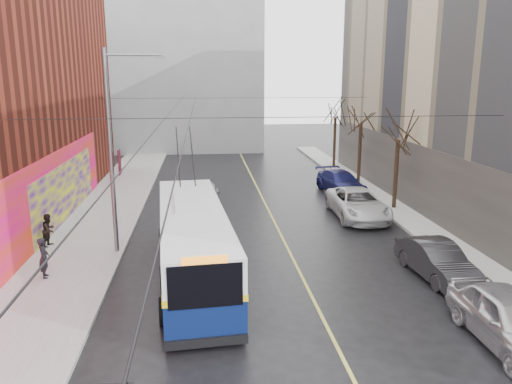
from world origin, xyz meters
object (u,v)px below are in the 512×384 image
Objects in this scene: tree_mid at (361,113)px; trolleybus at (193,241)px; tree_near at (399,127)px; following_car at (205,194)px; streetlight_pole at (114,147)px; parked_car_a at (510,319)px; parked_car_b at (437,260)px; parked_car_d at (341,182)px; parked_car_c at (358,204)px; tree_far at (336,108)px; pedestrian_b at (49,230)px; pedestrian_a at (44,258)px.

tree_mid is 0.57× the size of trolleybus.
following_car is (-11.24, 2.19, -4.24)m from tree_near.
streetlight_pole reaches higher than parked_car_a.
parked_car_b is (9.60, -1.05, -0.79)m from trolleybus.
parked_car_c is at bearing -105.43° from parked_car_d.
streetlight_pole is 13.87m from parked_car_c.
parked_car_d is (0.40, 19.83, -0.08)m from parked_car_a.
tree_mid is at bearing 40.65° from streetlight_pole.
parked_car_a is at bearing -99.90° from parked_car_d.
tree_far is 0.56× the size of trolleybus.
streetlight_pole reaches higher than pedestrian_b.
parked_car_b is 1.02× the size of following_car.
parked_car_b is at bearing -102.27° from tree_near.
parked_car_c is 16.64m from pedestrian_a.
pedestrian_a is 3.95m from pedestrian_b.
parked_car_a is 3.18× the size of pedestrian_b.
parked_car_d is (13.14, 10.57, -4.10)m from streetlight_pole.
tree_near is at bearing -90.00° from tree_far.
parked_car_c is at bearing 88.85° from parked_car_b.
pedestrian_b is (-18.50, -4.98, -4.06)m from tree_near.
parked_car_c is 16.20m from pedestrian_b.
tree_near is (15.14, 6.00, 0.13)m from streetlight_pole.
pedestrian_b is (-16.29, 5.16, 0.19)m from parked_car_b.
following_car is at bearing 117.16° from parked_car_a.
parked_car_a is at bearing -37.88° from trolleybus.
following_car is at bearing 158.04° from parked_car_c.
tree_near is 1.49× the size of following_car.
tree_mid is 20.30m from trolleybus.
tree_mid is at bearing 84.14° from parked_car_a.
parked_car_b is 14.71m from parked_car_d.
streetlight_pole is 5.89× the size of pedestrian_b.
parked_car_a is 0.85× the size of parked_car_c.
trolleybus is 2.65× the size of parked_car_b.
tree_mid is 22.46m from pedestrian_b.
trolleybus is at bearing -42.85° from streetlight_pole.
trolleybus is at bearing -134.43° from parked_car_d.
streetlight_pole is 14.19m from parked_car_b.
tree_mid reaches higher than parked_car_b.
parked_car_a is 19.11m from pedestrian_b.
following_car is (-9.04, 12.33, 0.01)m from parked_car_b.
tree_mid is at bearing -60.47° from pedestrian_a.
tree_near is at bearing 73.35° from parked_car_b.
streetlight_pole is 5.56× the size of pedestrian_a.
parked_car_a is 1.13× the size of following_car.
pedestrian_a is at bearing 157.30° from parked_car_a.
tree_mid is 9.88m from parked_car_c.
tree_far is 24.64m from parked_car_b.
tree_mid is at bearing 72.95° from parked_car_c.
tree_far is at bearing 80.41° from parked_car_b.
pedestrian_b is at bearing -158.70° from parked_car_d.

